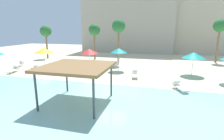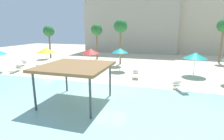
# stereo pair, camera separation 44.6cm
# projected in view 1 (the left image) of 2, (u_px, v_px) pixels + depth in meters

# --- Properties ---
(ground_plane) EXTENTS (80.00, 80.00, 0.00)m
(ground_plane) POSITION_uv_depth(u_px,v_px,m) (111.00, 91.00, 14.81)
(ground_plane) COLOR beige
(lagoon_water) EXTENTS (44.00, 13.50, 0.04)m
(lagoon_water) POSITION_uv_depth(u_px,v_px,m) (86.00, 121.00, 9.87)
(lagoon_water) COLOR #99D1C6
(lagoon_water) RESTS_ON ground
(shade_pavilion) EXTENTS (4.43, 4.43, 2.69)m
(shade_pavilion) POSITION_uv_depth(u_px,v_px,m) (77.00, 68.00, 11.78)
(shade_pavilion) COLOR #42474C
(shade_pavilion) RESTS_ON ground
(beach_umbrella_yellow_1) EXTENTS (2.50, 2.50, 2.60)m
(beach_umbrella_yellow_1) POSITION_uv_depth(u_px,v_px,m) (44.00, 50.00, 23.56)
(beach_umbrella_yellow_1) COLOR silver
(beach_umbrella_yellow_1) RESTS_ON ground
(beach_umbrella_teal_4) EXTENTS (1.98, 1.98, 2.79)m
(beach_umbrella_teal_4) POSITION_uv_depth(u_px,v_px,m) (119.00, 50.00, 21.29)
(beach_umbrella_teal_4) COLOR silver
(beach_umbrella_teal_4) RESTS_ON ground
(beach_umbrella_red_5) EXTENTS (2.21, 2.21, 2.70)m
(beach_umbrella_red_5) POSITION_uv_depth(u_px,v_px,m) (89.00, 51.00, 21.55)
(beach_umbrella_red_5) COLOR silver
(beach_umbrella_red_5) RESTS_ON ground
(beach_umbrella_teal_6) EXTENTS (2.43, 2.43, 2.59)m
(beach_umbrella_teal_6) POSITION_uv_depth(u_px,v_px,m) (194.00, 55.00, 19.19)
(beach_umbrella_teal_6) COLOR silver
(beach_umbrella_teal_6) RESTS_ON ground
(lounge_chair_0) EXTENTS (0.96, 1.98, 0.74)m
(lounge_chair_0) POSITION_uv_depth(u_px,v_px,m) (19.00, 64.00, 24.23)
(lounge_chair_0) COLOR white
(lounge_chair_0) RESTS_ON ground
(lounge_chair_1) EXTENTS (1.01, 1.98, 0.74)m
(lounge_chair_1) POSITION_uv_depth(u_px,v_px,m) (14.00, 70.00, 21.04)
(lounge_chair_1) COLOR white
(lounge_chair_1) RESTS_ON ground
(lounge_chair_2) EXTENTS (1.42, 1.96, 0.74)m
(lounge_chair_2) POSITION_uv_depth(u_px,v_px,m) (82.00, 72.00, 19.80)
(lounge_chair_2) COLOR white
(lounge_chair_2) RESTS_ON ground
(lounge_chair_3) EXTENTS (0.88, 1.97, 0.74)m
(lounge_chair_3) POSITION_uv_depth(u_px,v_px,m) (135.00, 74.00, 18.85)
(lounge_chair_3) COLOR white
(lounge_chair_3) RESTS_ON ground
(lounge_chair_5) EXTENTS (1.29, 1.98, 0.74)m
(lounge_chair_5) POSITION_uv_depth(u_px,v_px,m) (180.00, 86.00, 14.84)
(lounge_chair_5) COLOR white
(lounge_chair_5) RESTS_ON ground
(lounge_chair_6) EXTENTS (1.30, 1.98, 0.74)m
(lounge_chair_6) POSITION_uv_depth(u_px,v_px,m) (35.00, 69.00, 21.33)
(lounge_chair_6) COLOR white
(lounge_chair_6) RESTS_ON ground
(palm_tree_0) EXTENTS (1.90, 1.90, 6.40)m
(palm_tree_0) POSITION_uv_depth(u_px,v_px,m) (119.00, 27.00, 24.86)
(palm_tree_0) COLOR brown
(palm_tree_0) RESTS_ON ground
(palm_tree_1) EXTENTS (1.90, 1.90, 5.63)m
(palm_tree_1) POSITION_uv_depth(u_px,v_px,m) (46.00, 32.00, 30.10)
(palm_tree_1) COLOR brown
(palm_tree_1) RESTS_ON ground
(palm_tree_2) EXTENTS (1.90, 1.90, 6.48)m
(palm_tree_2) POSITION_uv_depth(u_px,v_px,m) (220.00, 27.00, 26.14)
(palm_tree_2) COLOR brown
(palm_tree_2) RESTS_ON ground
(palm_tree_3) EXTENTS (1.90, 1.90, 5.87)m
(palm_tree_3) POSITION_uv_depth(u_px,v_px,m) (94.00, 30.00, 29.04)
(palm_tree_3) COLOR brown
(palm_tree_3) RESTS_ON ground
(hotel_block_0) EXTENTS (19.64, 10.22, 14.88)m
(hotel_block_0) POSITION_uv_depth(u_px,v_px,m) (130.00, 18.00, 40.78)
(hotel_block_0) COLOR #B2A893
(hotel_block_0) RESTS_ON ground
(hotel_block_1) EXTENTS (21.72, 11.73, 15.93)m
(hotel_block_1) POSITION_uv_depth(u_px,v_px,m) (207.00, 15.00, 38.33)
(hotel_block_1) COLOR beige
(hotel_block_1) RESTS_ON ground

